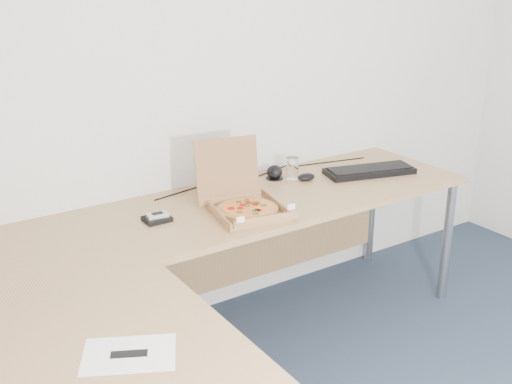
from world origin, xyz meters
TOP-DOWN VIEW (x-y plane):
  - desk at (-0.82, 0.97)m, footprint 2.50×2.20m
  - pizza_box at (-0.51, 1.28)m, footprint 0.31×0.36m
  - drinking_glass at (-0.04, 1.55)m, footprint 0.06×0.06m
  - keyboard at (0.35, 1.39)m, footprint 0.51×0.29m
  - mouse at (0.00, 1.49)m, footprint 0.10×0.07m
  - wallet at (-0.88, 1.42)m, footprint 0.12×0.10m
  - phone at (-0.88, 1.41)m, footprint 0.10×0.06m
  - paper_sheet at (-1.38, 0.54)m, footprint 0.33×0.29m
  - dome_speaker at (-0.12, 1.60)m, footprint 0.09×0.09m
  - cable_bundle at (-0.16, 1.68)m, footprint 0.63×0.13m

SIDE VIEW (x-z plane):
  - desk at x=-0.82m, z-range 0.34..1.07m
  - paper_sheet at x=-1.38m, z-range 0.73..0.73m
  - cable_bundle at x=-0.16m, z-range 0.73..0.74m
  - wallet at x=-0.88m, z-range 0.73..0.75m
  - keyboard at x=0.35m, z-range 0.73..0.76m
  - mouse at x=0.00m, z-range 0.73..0.77m
  - phone at x=-0.88m, z-range 0.75..0.77m
  - pizza_box at x=-0.51m, z-range 0.61..0.92m
  - dome_speaker at x=-0.12m, z-range 0.73..0.81m
  - drinking_glass at x=-0.04m, z-range 0.73..0.84m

